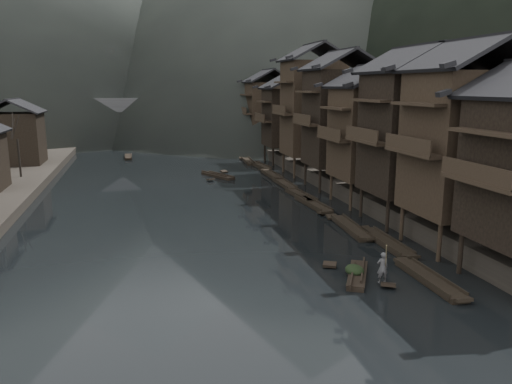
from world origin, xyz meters
name	(u,v)px	position (x,y,z in m)	size (l,w,h in m)	color
water	(215,261)	(0.00, 0.00, 0.00)	(300.00, 300.00, 0.00)	black
right_bank	(396,153)	(35.00, 40.00, 0.90)	(40.00, 200.00, 1.80)	#2D2823
stilt_houses	(346,107)	(17.28, 19.45, 9.03)	(9.00, 67.60, 16.73)	black
moored_sampans	(300,194)	(11.77, 17.90, 0.20)	(2.57, 55.41, 0.47)	black
midriver_boats	(174,161)	(0.55, 44.70, 0.20)	(13.57, 30.84, 0.45)	black
stone_bridge	(160,117)	(0.00, 72.00, 5.11)	(40.00, 6.00, 9.00)	#4C4C4F
hero_sampan	(357,274)	(7.86, -4.79, 0.20)	(3.03, 4.72, 0.43)	black
cargo_heap	(355,265)	(7.75, -4.59, 0.76)	(1.08, 1.41, 0.65)	black
boatman	(383,264)	(8.66, -6.30, 1.35)	(0.67, 0.44, 1.83)	#545457
bamboo_pole	(388,221)	(8.86, -6.30, 3.84)	(0.06, 0.06, 4.11)	#8C7A51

